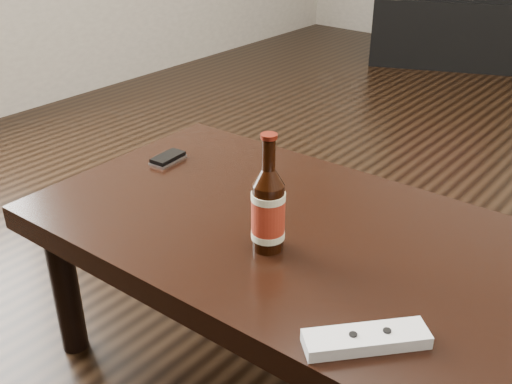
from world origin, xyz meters
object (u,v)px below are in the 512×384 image
Objects in this scene: tv_stand at (456,29)px; coffee_table at (289,247)px; remote at (366,339)px; phone at (168,158)px; beer_bottle at (268,210)px.

tv_stand is 3.03m from coffee_table.
tv_stand is 3.33m from remote.
remote is (0.31, -0.22, 0.07)m from coffee_table.
phone is 0.53× the size of remote.
coffee_table reaches higher than tv_stand.
remote is at bearing -35.22° from coffee_table.
beer_bottle reaches higher than tv_stand.
coffee_table is 0.17m from beer_bottle.
tv_stand is at bearing 105.51° from beer_bottle.
coffee_table is 4.68× the size of beer_bottle.
remote is at bearing -94.57° from tv_stand.
beer_bottle is 1.31× the size of remote.
tv_stand is 4.29× the size of beer_bottle.
coffee_table is (0.82, -2.91, 0.15)m from tv_stand.
tv_stand is 0.92× the size of coffee_table.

